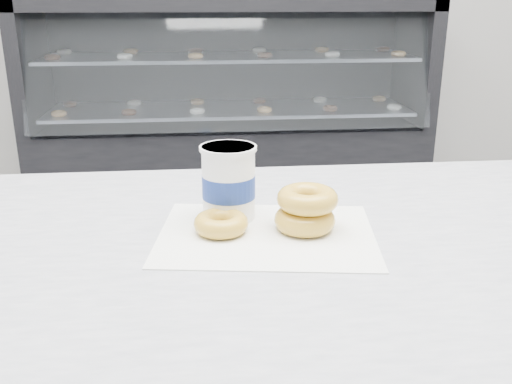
% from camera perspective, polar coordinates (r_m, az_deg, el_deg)
% --- Properties ---
extents(display_case, '(2.40, 0.74, 1.25)m').
position_cam_1_polar(display_case, '(3.63, -2.64, 6.92)').
color(display_case, black).
rests_on(display_case, ground).
extents(wax_paper, '(0.37, 0.30, 0.00)m').
position_cam_1_polar(wax_paper, '(0.91, 1.07, -4.23)').
color(wax_paper, white).
rests_on(wax_paper, counter).
extents(donut_single, '(0.10, 0.10, 0.03)m').
position_cam_1_polar(donut_single, '(0.91, -3.51, -3.13)').
color(donut_single, gold).
rests_on(donut_single, wax_paper).
extents(donut_stack, '(0.14, 0.14, 0.07)m').
position_cam_1_polar(donut_stack, '(0.91, 5.03, -1.73)').
color(donut_stack, gold).
rests_on(donut_stack, wax_paper).
extents(coffee_cup, '(0.12, 0.12, 0.13)m').
position_cam_1_polar(coffee_cup, '(0.95, -2.76, 1.00)').
color(coffee_cup, white).
rests_on(coffee_cup, counter).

